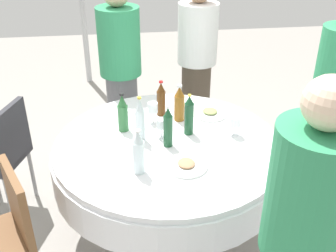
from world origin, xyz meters
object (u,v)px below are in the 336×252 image
(bottle_brown_south, at_px, (162,99))
(bottle_clear_north, at_px, (138,153))
(person_rear, at_px, (121,75))
(wine_glass_left, at_px, (153,109))
(person_south, at_px, (197,65))
(wine_glass_south, at_px, (161,124))
(plate_front, at_px, (186,165))
(chair_west, at_px, (3,231))
(wine_glass_north, at_px, (235,123))
(chair_north, at_px, (2,151))
(dining_table, at_px, (168,161))
(person_near, at_px, (299,246))
(bottle_green_near, at_px, (123,113))
(bottle_dark_green_left, at_px, (189,116))
(bottle_amber_right, at_px, (179,104))
(bottle_clear_rear, at_px, (140,120))
(person_right, at_px, (334,106))
(plate_inner, at_px, (210,113))
(bottle_dark_green_west, at_px, (168,127))

(bottle_brown_south, relative_size, bottle_clear_north, 0.95)
(person_rear, bearing_deg, bottle_brown_south, -80.30)
(wine_glass_left, distance_m, person_south, 0.97)
(wine_glass_south, xyz_separation_m, plate_front, (0.36, 0.10, -0.08))
(chair_west, bearing_deg, wine_glass_north, -96.22)
(chair_north, bearing_deg, dining_table, -90.00)
(chair_west, bearing_deg, person_near, -138.38)
(bottle_green_near, relative_size, wine_glass_left, 1.79)
(bottle_clear_north, height_order, person_rear, person_rear)
(chair_north, height_order, chair_west, same)
(chair_west, bearing_deg, wine_glass_left, -76.28)
(bottle_clear_north, distance_m, wine_glass_left, 0.59)
(bottle_dark_green_left, relative_size, bottle_clear_north, 1.03)
(bottle_amber_right, distance_m, bottle_clear_north, 0.67)
(bottle_clear_rear, xyz_separation_m, wine_glass_south, (-0.01, 0.14, -0.05))
(bottle_green_near, xyz_separation_m, person_near, (1.23, 0.69, -0.03))
(bottle_amber_right, height_order, bottle_brown_south, bottle_amber_right)
(bottle_brown_south, relative_size, person_right, 0.16)
(bottle_brown_south, xyz_separation_m, bottle_clear_north, (0.68, -0.21, 0.01))
(plate_front, bearing_deg, person_rear, -164.83)
(bottle_dark_green_left, bearing_deg, plate_inner, 141.09)
(plate_front, bearing_deg, bottle_dark_green_west, -163.00)
(bottle_dark_green_left, distance_m, wine_glass_south, 0.19)
(plate_front, relative_size, person_rear, 0.16)
(wine_glass_south, xyz_separation_m, person_near, (1.11, 0.45, -0.00))
(bottle_green_near, height_order, chair_north, bottle_green_near)
(wine_glass_north, bearing_deg, chair_north, -102.49)
(bottle_amber_right, height_order, plate_inner, bottle_amber_right)
(person_rear, bearing_deg, bottle_dark_green_left, -79.97)
(person_near, xyz_separation_m, chair_west, (-0.59, -1.38, -0.31))
(bottle_amber_right, height_order, person_rear, person_rear)
(bottle_amber_right, height_order, chair_west, bottle_amber_right)
(bottle_amber_right, bearing_deg, bottle_green_near, -76.19)
(bottle_dark_green_west, relative_size, person_rear, 0.17)
(bottle_clear_rear, distance_m, wine_glass_north, 0.61)
(bottle_clear_rear, height_order, plate_inner, bottle_clear_rear)
(dining_table, xyz_separation_m, chair_north, (-0.38, -1.15, -0.08))
(bottle_clear_rear, distance_m, person_rear, 0.91)
(plate_front, distance_m, chair_north, 1.41)
(wine_glass_south, bearing_deg, bottle_green_near, -117.11)
(bottle_clear_rear, xyz_separation_m, person_near, (1.09, 0.59, -0.05))
(dining_table, xyz_separation_m, bottle_clear_rear, (-0.05, -0.17, 0.29))
(bottle_clear_rear, relative_size, bottle_clear_north, 1.10)
(bottle_dark_green_left, distance_m, chair_west, 1.28)
(bottle_clear_rear, relative_size, bottle_dark_green_left, 1.07)
(wine_glass_south, relative_size, wine_glass_left, 0.86)
(person_right, bearing_deg, bottle_clear_rear, -93.00)
(plate_inner, bearing_deg, dining_table, -46.07)
(bottle_amber_right, xyz_separation_m, chair_north, (-0.10, -1.26, -0.34))
(bottle_clear_north, distance_m, wine_glass_north, 0.73)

